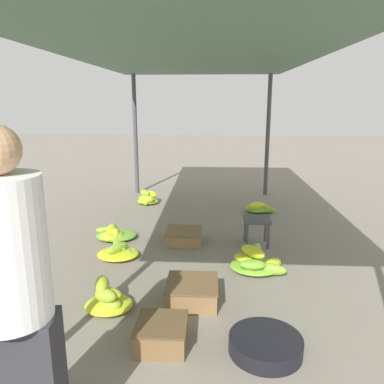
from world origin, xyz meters
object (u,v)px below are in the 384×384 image
basin_black (265,345)px  banana_pile_left_1 (114,234)px  vendor_foreground (13,300)px  banana_pile_right_1 (256,263)px  stool (257,223)px  crate_near (184,236)px  banana_pile_right_0 (259,208)px  banana_pile_left_3 (120,252)px  crate_mid (192,292)px  banana_pile_left_2 (148,199)px  banana_pile_left_0 (108,299)px  crate_far (162,334)px

basin_black → banana_pile_left_1: size_ratio=0.90×
vendor_foreground → banana_pile_right_1: bearing=57.6°
stool → crate_near: size_ratio=0.75×
basin_black → banana_pile_right_0: size_ratio=1.02×
banana_pile_left_3 → banana_pile_right_0: (1.91, 2.03, 0.00)m
stool → crate_near: bearing=177.3°
banana_pile_right_0 → crate_mid: bearing=-107.9°
banana_pile_left_3 → banana_pile_right_0: bearing=46.8°
banana_pile_right_1 → banana_pile_left_2: bearing=121.7°
stool → basin_black: 2.22m
basin_black → crate_near: size_ratio=1.15×
basin_black → crate_near: (-0.79, 2.25, 0.02)m
banana_pile_left_2 → basin_black: bearing=-68.8°
banana_pile_left_0 → banana_pile_right_1: size_ratio=0.70×
banana_pile_left_2 → crate_far: bearing=-78.8°
banana_pile_right_0 → banana_pile_left_3: bearing=-133.2°
banana_pile_left_1 → stool: bearing=-3.7°
basin_black → banana_pile_right_0: bearing=84.1°
banana_pile_left_0 → crate_mid: banana_pile_left_0 is taller
banana_pile_left_3 → banana_pile_right_1: banana_pile_right_1 is taller
basin_black → banana_pile_left_2: (-1.60, 4.13, 0.03)m
banana_pile_left_2 → banana_pile_right_1: (1.69, -2.73, 0.00)m
banana_pile_left_2 → crate_near: banana_pile_left_2 is taller
stool → basin_black: bearing=-94.5°
vendor_foreground → basin_black: size_ratio=3.16×
banana_pile_left_0 → banana_pile_left_1: bearing=102.9°
stool → crate_mid: size_ratio=0.76×
basin_black → banana_pile_left_0: banana_pile_left_0 is taller
banana_pile_right_1 → crate_mid: 0.97m
banana_pile_left_2 → banana_pile_right_0: (1.98, -0.41, -0.03)m
vendor_foreground → crate_far: bearing=58.2°
banana_pile_right_0 → crate_far: crate_far is taller
banana_pile_left_2 → banana_pile_right_0: banana_pile_left_2 is taller
basin_black → banana_pile_left_3: 2.27m
stool → banana_pile_left_1: bearing=176.3°
stool → banana_pile_right_1: 0.83m
banana_pile_right_0 → crate_near: size_ratio=1.13×
banana_pile_right_1 → crate_mid: banana_pile_right_1 is taller
crate_near → crate_mid: 1.56m
crate_near → crate_mid: bearing=-82.8°
basin_black → banana_pile_right_0: banana_pile_right_0 is taller
banana_pile_left_1 → banana_pile_right_1: bearing=-26.8°
banana_pile_left_3 → crate_near: 0.92m
banana_pile_left_1 → banana_pile_left_3: (0.24, -0.64, 0.01)m
banana_pile_left_3 → banana_pile_right_1: bearing=-10.2°
banana_pile_left_3 → banana_pile_right_1: (1.61, -0.29, 0.03)m
vendor_foreground → crate_far: 1.37m
stool → banana_pile_left_1: size_ratio=0.59×
banana_pile_right_1 → basin_black: bearing=-93.5°
banana_pile_left_0 → stool: bearing=48.1°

